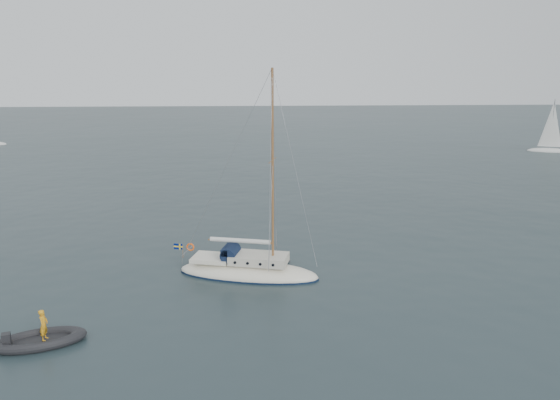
{
  "coord_description": "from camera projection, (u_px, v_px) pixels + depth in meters",
  "views": [
    {
      "loc": [
        -3.11,
        -31.23,
        12.11
      ],
      "look_at": [
        -1.14,
        0.0,
        4.52
      ],
      "focal_mm": 35.0,
      "sensor_mm": 36.0,
      "label": 1
    }
  ],
  "objects": [
    {
      "name": "dinghy",
      "position": [
        266.0,
        259.0,
        34.94
      ],
      "size": [
        3.07,
        1.39,
        0.44
      ],
      "rotation": [
        0.0,
        0.0,
        -0.17
      ],
      "color": "#434448",
      "rests_on": "ground"
    },
    {
      "name": "rib",
      "position": [
        40.0,
        339.0,
        24.49
      ],
      "size": [
        4.0,
        1.82,
        1.66
      ],
      "rotation": [
        0.0,
        0.0,
        0.31
      ],
      "color": "black",
      "rests_on": "ground"
    },
    {
      "name": "distant_yacht_b",
      "position": [
        551.0,
        128.0,
        80.15
      ],
      "size": [
        6.13,
        3.27,
        8.12
      ],
      "rotation": [
        0.0,
        0.0,
        -0.36
      ],
      "color": "silver",
      "rests_on": "ground"
    },
    {
      "name": "ground",
      "position": [
        299.0,
        271.0,
        33.33
      ],
      "size": [
        300.0,
        300.0,
        0.0
      ],
      "primitive_type": "plane",
      "color": "black",
      "rests_on": "ground"
    },
    {
      "name": "sailboat",
      "position": [
        248.0,
        260.0,
        32.46
      ],
      "size": [
        8.91,
        2.67,
        12.69
      ],
      "rotation": [
        0.0,
        0.0,
        -0.25
      ],
      "color": "#EDE4CB",
      "rests_on": "ground"
    }
  ]
}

